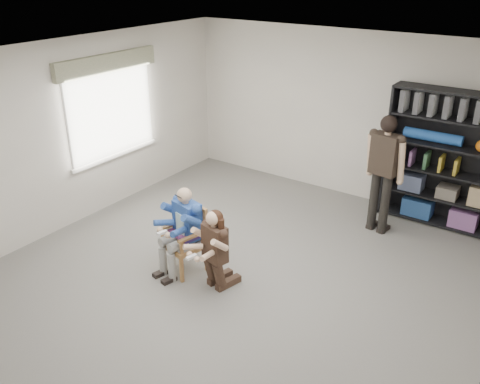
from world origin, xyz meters
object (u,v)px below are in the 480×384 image
Objects in this scene: armchair at (184,239)px; seated_man at (183,230)px; kneeling_woman at (213,251)px; standing_man at (383,176)px; bookshelf at (446,160)px.

armchair is 0.14m from seated_man.
armchair is 0.84× the size of kneeling_woman.
armchair is at bearing -115.06° from standing_man.
armchair is at bearing -126.26° from bookshelf.
bookshelf is 1.04m from standing_man.
standing_man is at bearing 69.15° from seated_man.
armchair is 0.51× the size of standing_man.
bookshelf reaches higher than armchair.
armchair is 3.05m from standing_man.
seated_man is 0.57× the size of bookshelf.
seated_man is at bearing -126.26° from bookshelf.
seated_man is at bearing -178.05° from kneeling_woman.
kneeling_woman is 0.60× the size of standing_man.
bookshelf is at bearing 75.45° from kneeling_woman.
standing_man is (1.13, 2.61, 0.36)m from kneeling_woman.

